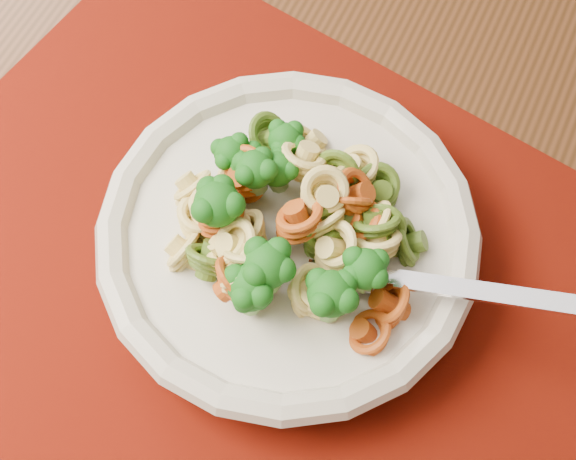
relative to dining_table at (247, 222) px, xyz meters
The scene contains 5 objects.
dining_table is the anchor object (origin of this frame).
placemat 0.14m from the dining_table, 45.26° to the right, with size 0.47×0.37×0.00m, color #641104.
pasta_bowl 0.16m from the dining_table, 29.43° to the right, with size 0.23×0.23×0.04m.
pasta_broccoli_heap 0.18m from the dining_table, 29.43° to the right, with size 0.20×0.20×0.06m, color #EACE74, non-canonical shape.
fork 0.20m from the dining_table, 18.67° to the right, with size 0.19×0.02×0.01m, color silver, non-canonical shape.
Camera 1 is at (0.94, -0.06, 1.25)m, focal length 50.00 mm.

